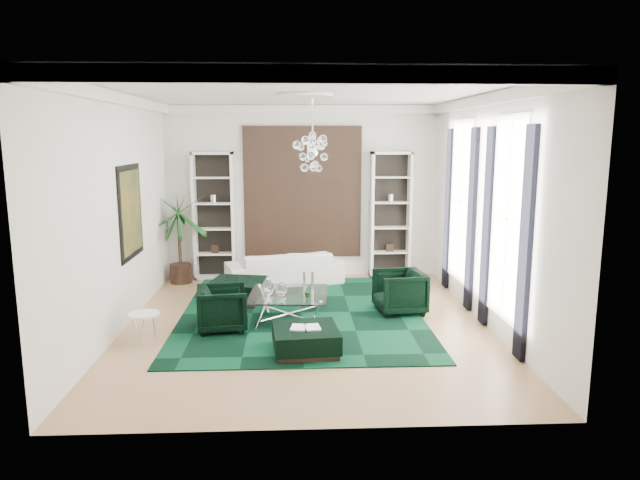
{
  "coord_description": "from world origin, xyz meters",
  "views": [
    {
      "loc": [
        -0.21,
        -9.17,
        3.09
      ],
      "look_at": [
        0.25,
        0.5,
        1.35
      ],
      "focal_mm": 32.0,
      "sensor_mm": 36.0,
      "label": 1
    }
  ],
  "objects_px": {
    "ottoman_side": "(237,291)",
    "side_table": "(145,328)",
    "armchair_left": "(222,308)",
    "palm": "(179,226)",
    "coffee_table": "(288,306)",
    "ottoman_front": "(306,340)",
    "armchair_right": "(399,292)",
    "sofa": "(284,268)"
  },
  "relations": [
    {
      "from": "sofa",
      "to": "ottoman_side",
      "type": "distance_m",
      "value": 1.58
    },
    {
      "from": "side_table",
      "to": "armchair_right",
      "type": "bearing_deg",
      "value": 17.71
    },
    {
      "from": "ottoman_side",
      "to": "side_table",
      "type": "distance_m",
      "value": 2.45
    },
    {
      "from": "armchair_left",
      "to": "coffee_table",
      "type": "relative_size",
      "value": 0.6
    },
    {
      "from": "ottoman_front",
      "to": "palm",
      "type": "height_order",
      "value": "palm"
    },
    {
      "from": "armchair_left",
      "to": "armchair_right",
      "type": "relative_size",
      "value": 0.95
    },
    {
      "from": "side_table",
      "to": "palm",
      "type": "distance_m",
      "value": 3.82
    },
    {
      "from": "ottoman_side",
      "to": "ottoman_front",
      "type": "relative_size",
      "value": 1.02
    },
    {
      "from": "armchair_left",
      "to": "armchair_right",
      "type": "bearing_deg",
      "value": -83.53
    },
    {
      "from": "armchair_left",
      "to": "side_table",
      "type": "bearing_deg",
      "value": 107.47
    },
    {
      "from": "armchair_left",
      "to": "palm",
      "type": "distance_m",
      "value": 3.5
    },
    {
      "from": "armchair_left",
      "to": "coffee_table",
      "type": "height_order",
      "value": "armchair_left"
    },
    {
      "from": "ottoman_side",
      "to": "palm",
      "type": "distance_m",
      "value": 2.3
    },
    {
      "from": "coffee_table",
      "to": "palm",
      "type": "distance_m",
      "value": 3.66
    },
    {
      "from": "armchair_left",
      "to": "ottoman_side",
      "type": "relative_size",
      "value": 0.83
    },
    {
      "from": "armchair_left",
      "to": "ottoman_front",
      "type": "distance_m",
      "value": 1.71
    },
    {
      "from": "ottoman_side",
      "to": "palm",
      "type": "relative_size",
      "value": 0.38
    },
    {
      "from": "side_table",
      "to": "palm",
      "type": "height_order",
      "value": "palm"
    },
    {
      "from": "coffee_table",
      "to": "ottoman_front",
      "type": "distance_m",
      "value": 1.61
    },
    {
      "from": "armchair_left",
      "to": "ottoman_side",
      "type": "distance_m",
      "value": 1.61
    },
    {
      "from": "ottoman_front",
      "to": "side_table",
      "type": "bearing_deg",
      "value": 167.87
    },
    {
      "from": "armchair_left",
      "to": "coffee_table",
      "type": "xyz_separation_m",
      "value": [
        1.07,
        0.52,
        -0.13
      ]
    },
    {
      "from": "armchair_right",
      "to": "ottoman_front",
      "type": "bearing_deg",
      "value": -49.85
    },
    {
      "from": "side_table",
      "to": "ottoman_front",
      "type": "bearing_deg",
      "value": -12.13
    },
    {
      "from": "armchair_right",
      "to": "palm",
      "type": "relative_size",
      "value": 0.34
    },
    {
      "from": "coffee_table",
      "to": "ottoman_side",
      "type": "bearing_deg",
      "value": 132.46
    },
    {
      "from": "coffee_table",
      "to": "palm",
      "type": "height_order",
      "value": "palm"
    },
    {
      "from": "armchair_right",
      "to": "ottoman_front",
      "type": "distance_m",
      "value": 2.54
    },
    {
      "from": "ottoman_side",
      "to": "palm",
      "type": "xyz_separation_m",
      "value": [
        -1.36,
        1.54,
        1.03
      ]
    },
    {
      "from": "ottoman_side",
      "to": "side_table",
      "type": "height_order",
      "value": "side_table"
    },
    {
      "from": "sofa",
      "to": "armchair_left",
      "type": "distance_m",
      "value": 3.06
    },
    {
      "from": "ottoman_side",
      "to": "ottoman_front",
      "type": "height_order",
      "value": "ottoman_side"
    },
    {
      "from": "sofa",
      "to": "armchair_left",
      "type": "xyz_separation_m",
      "value": [
        -0.96,
        -2.91,
        0.01
      ]
    },
    {
      "from": "sofa",
      "to": "armchair_right",
      "type": "xyz_separation_m",
      "value": [
        2.09,
        -2.12,
        0.03
      ]
    },
    {
      "from": "sofa",
      "to": "ottoman_front",
      "type": "distance_m",
      "value": 3.99
    },
    {
      "from": "sofa",
      "to": "coffee_table",
      "type": "xyz_separation_m",
      "value": [
        0.11,
        -2.39,
        -0.13
      ]
    },
    {
      "from": "armchair_left",
      "to": "side_table",
      "type": "height_order",
      "value": "armchair_left"
    },
    {
      "from": "armchair_right",
      "to": "ottoman_side",
      "type": "xyz_separation_m",
      "value": [
        -2.97,
        0.81,
        -0.17
      ]
    },
    {
      "from": "sofa",
      "to": "ottoman_front",
      "type": "height_order",
      "value": "sofa"
    },
    {
      "from": "armchair_right",
      "to": "ottoman_front",
      "type": "relative_size",
      "value": 0.9
    },
    {
      "from": "armchair_left",
      "to": "palm",
      "type": "xyz_separation_m",
      "value": [
        -1.28,
        3.14,
        0.88
      ]
    },
    {
      "from": "armchair_left",
      "to": "sofa",
      "type": "bearing_deg",
      "value": -26.42
    }
  ]
}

